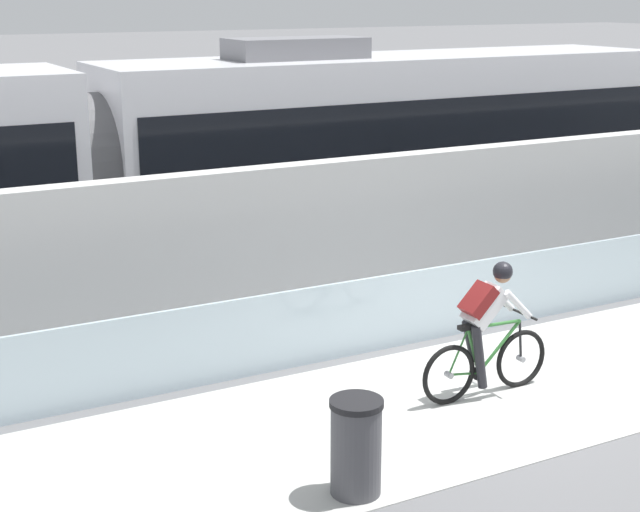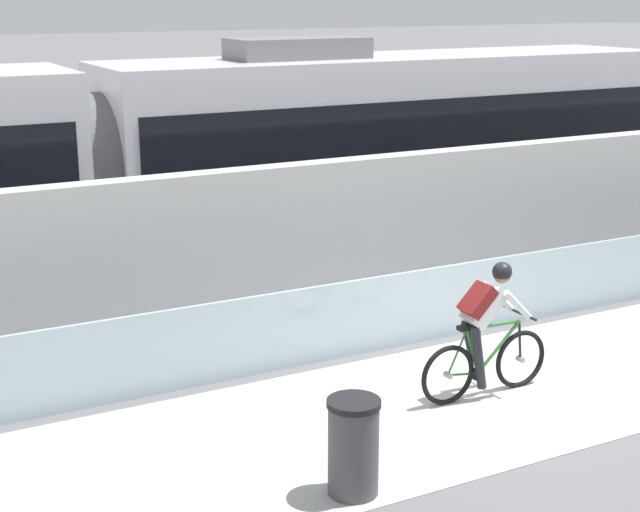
# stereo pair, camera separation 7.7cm
# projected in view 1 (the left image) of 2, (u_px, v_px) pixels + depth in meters

# --- Properties ---
(ground_plane) EXTENTS (200.00, 200.00, 0.00)m
(ground_plane) POSITION_uv_depth(u_px,v_px,m) (491.00, 393.00, 11.30)
(ground_plane) COLOR slate
(bike_path_deck) EXTENTS (32.00, 3.20, 0.01)m
(bike_path_deck) POSITION_uv_depth(u_px,v_px,m) (491.00, 393.00, 11.30)
(bike_path_deck) COLOR beige
(bike_path_deck) RESTS_ON ground
(glass_parapet) EXTENTS (32.00, 0.05, 1.02)m
(glass_parapet) POSITION_uv_depth(u_px,v_px,m) (406.00, 309.00, 12.74)
(glass_parapet) COLOR silver
(glass_parapet) RESTS_ON ground
(concrete_barrier_wall) EXTENTS (32.00, 0.36, 2.24)m
(concrete_barrier_wall) POSITION_uv_depth(u_px,v_px,m) (340.00, 235.00, 14.10)
(concrete_barrier_wall) COLOR silver
(concrete_barrier_wall) RESTS_ON ground
(tram_rail_near) EXTENTS (32.00, 0.08, 0.01)m
(tram_rail_near) POSITION_uv_depth(u_px,v_px,m) (269.00, 266.00, 16.50)
(tram_rail_near) COLOR #595654
(tram_rail_near) RESTS_ON ground
(tram_rail_far) EXTENTS (32.00, 0.08, 0.01)m
(tram_rail_far) POSITION_uv_depth(u_px,v_px,m) (235.00, 247.00, 17.72)
(tram_rail_far) COLOR #595654
(tram_rail_far) RESTS_ON ground
(tram) EXTENTS (22.56, 2.54, 3.81)m
(tram) POSITION_uv_depth(u_px,v_px,m) (86.00, 166.00, 15.30)
(tram) COLOR silver
(tram) RESTS_ON ground
(cyclist_on_bike) EXTENTS (1.77, 0.58, 1.61)m
(cyclist_on_bike) POSITION_uv_depth(u_px,v_px,m) (487.00, 331.00, 11.04)
(cyclist_on_bike) COLOR black
(cyclist_on_bike) RESTS_ON ground
(trash_bin) EXTENTS (0.51, 0.51, 0.96)m
(trash_bin) POSITION_uv_depth(u_px,v_px,m) (356.00, 447.00, 8.93)
(trash_bin) COLOR #47474C
(trash_bin) RESTS_ON ground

